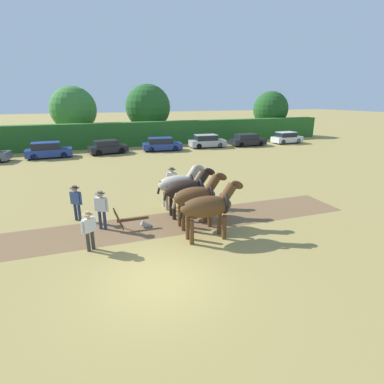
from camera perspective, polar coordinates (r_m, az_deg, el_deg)
The scene contains 21 objects.
ground_plane at distance 10.20m, azimuth -6.29°, elevation -16.38°, with size 240.00×240.00×0.00m, color #998447.
plowed_furrow_strip at distance 13.90m, azimuth -14.07°, elevation -7.13°, with size 22.96×2.73×0.01m, color brown.
hedgerow at distance 37.37m, azimuth -18.26°, elevation 10.13°, with size 63.75×1.55×2.87m, color #286023.
tree_left at distance 41.67m, azimuth -21.65°, elevation 14.41°, with size 5.65×5.65×7.12m.
tree_center_left at distance 42.62m, azimuth -8.39°, elevation 15.69°, with size 6.04×6.04×7.49m.
tree_center at distance 49.48m, azimuth 14.75°, elevation 15.02°, with size 5.33×5.33×6.68m.
draft_horse_lead_left at distance 12.24m, azimuth 3.26°, elevation -2.77°, with size 2.90×1.00×2.51m.
draft_horse_lead_right at distance 13.45m, azimuth 1.01°, elevation -0.84°, with size 2.70×1.00×2.53m.
draft_horse_trail_left at distance 14.71m, azimuth -0.88°, elevation 0.55°, with size 2.75×1.08×2.44m.
draft_horse_trail_right at distance 16.00m, azimuth -2.46°, elevation 1.61°, with size 2.75×1.06×2.33m.
plow at distance 13.85m, azimuth -10.62°, elevation -5.54°, with size 1.65×0.47×1.13m.
farmer_at_plow at distance 13.84m, azimuth -16.92°, elevation -2.73°, with size 0.59×0.45×1.79m.
farmer_beside_team at distance 17.78m, azimuth -3.83°, elevation 2.38°, with size 0.57×0.46×1.77m.
farmer_onlooker_left at distance 12.14m, azimuth -19.02°, elevation -6.53°, with size 0.56×0.40×1.61m.
farmer_onlooker_right at distance 15.21m, azimuth -21.21°, elevation -1.50°, with size 0.53×0.48×1.74m.
parked_car_center_left at distance 32.88m, azimuth -25.72°, elevation 7.16°, with size 4.27×1.82×1.55m.
parked_car_center at distance 33.20m, azimuth -15.82°, elevation 8.22°, with size 4.15×2.41×1.43m.
parked_car_center_right at distance 34.03m, azimuth -5.81°, elevation 9.01°, with size 4.50×2.35×1.45m.
parked_car_right at distance 36.10m, azimuth 2.86°, elevation 9.62°, with size 4.37×2.14×1.53m.
parked_car_far_right at distance 38.01m, azimuth 10.49°, elevation 9.70°, with size 4.36×1.95×1.45m.
parked_car_end_right at distance 41.41m, azimuth 17.58°, elevation 9.81°, with size 3.98×1.85×1.47m.
Camera 1 is at (-2.05, -8.23, 5.67)m, focal length 28.00 mm.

